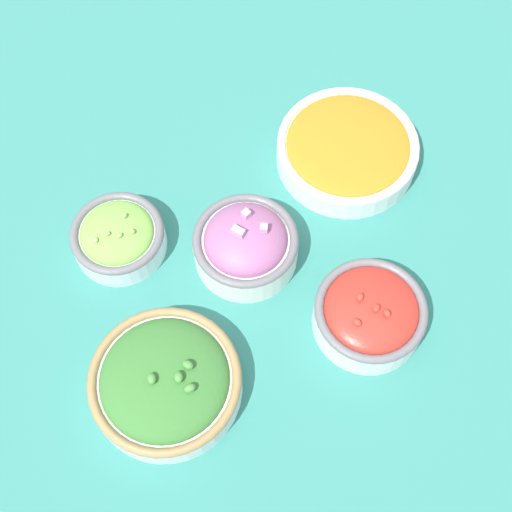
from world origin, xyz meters
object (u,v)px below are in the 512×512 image
(bowl_cherry_tomatoes, at_px, (370,314))
(bowl_broccoli, at_px, (165,381))
(bowl_carrots, at_px, (347,149))
(bowl_red_onion, at_px, (246,244))
(bowl_lettuce, at_px, (118,236))

(bowl_cherry_tomatoes, distance_m, bowl_broccoli, 0.27)
(bowl_cherry_tomatoes, bearing_deg, bowl_broccoli, -179.91)
(bowl_cherry_tomatoes, relative_size, bowl_carrots, 0.70)
(bowl_red_onion, bearing_deg, bowl_lettuce, 155.65)
(bowl_red_onion, relative_size, bowl_broccoli, 0.75)
(bowl_red_onion, xyz_separation_m, bowl_broccoli, (-0.15, -0.14, -0.01))
(bowl_cherry_tomatoes, xyz_separation_m, bowl_broccoli, (-0.27, -0.00, -0.00))
(bowl_carrots, bearing_deg, bowl_broccoli, -143.95)
(bowl_cherry_tomatoes, bearing_deg, bowl_carrots, 74.04)
(bowl_red_onion, bearing_deg, bowl_carrots, 28.80)
(bowl_red_onion, relative_size, bowl_lettuce, 1.11)
(bowl_lettuce, relative_size, bowl_carrots, 0.62)
(bowl_red_onion, height_order, bowl_lettuce, bowl_red_onion)
(bowl_lettuce, relative_size, bowl_broccoli, 0.67)
(bowl_cherry_tomatoes, xyz_separation_m, bowl_carrots, (0.07, 0.25, -0.01))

